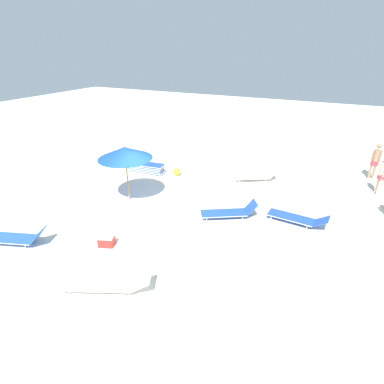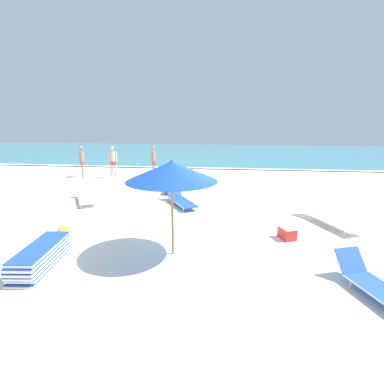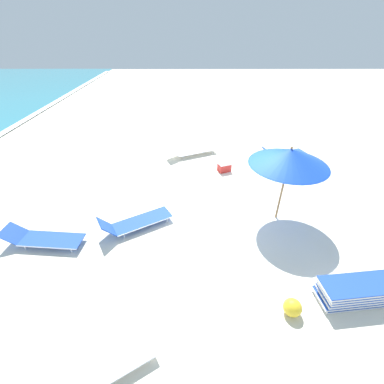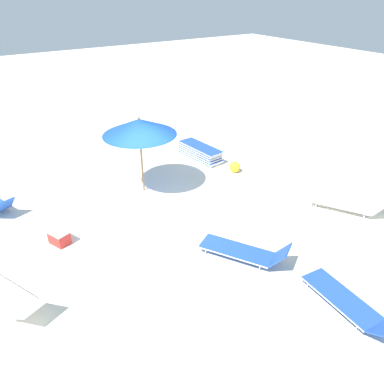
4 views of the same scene
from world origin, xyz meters
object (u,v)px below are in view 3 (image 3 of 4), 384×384
Objects in this scene: lounger_stack at (362,291)px; sun_lounger_under_umbrella at (94,371)px; sun_lounger_mid_beach_solo at (135,222)px; sun_lounger_beside_umbrella at (283,154)px; beach_ball at (292,307)px; cooler_box at (224,167)px; sun_lounger_near_water_left at (191,151)px; sun_lounger_near_water_right at (44,238)px; beach_umbrella at (290,157)px.

sun_lounger_under_umbrella reaches higher than lounger_stack.
sun_lounger_beside_umbrella is at bearing -81.40° from sun_lounger_mid_beach_solo.
sun_lounger_under_umbrella is 3.91m from beach_ball.
sun_lounger_near_water_left is at bearing 109.68° from cooler_box.
lounger_stack reaches higher than beach_ball.
cooler_box is (6.18, 0.73, -0.00)m from beach_ball.
lounger_stack is 7.90m from sun_lounger_near_water_right.
sun_lounger_beside_umbrella is 3.67× the size of cooler_box.
sun_lounger_under_umbrella is 5.37× the size of beach_ball.
sun_lounger_near_water_right is (-1.14, 6.68, -1.86)m from beach_umbrella.
sun_lounger_near_water_left is 6.94m from sun_lounger_near_water_right.
sun_lounger_near_water_left is at bearing -40.73° from sun_lounger_under_umbrella.
beach_ball is at bearing -103.01° from sun_lounger_under_umbrella.
sun_lounger_beside_umbrella is at bearing 1.36° from cooler_box.
beach_umbrella reaches higher than lounger_stack.
sun_lounger_mid_beach_solo is (-0.47, 4.30, -1.85)m from beach_umbrella.
sun_lounger_near_water_right is (1.70, 7.71, -0.04)m from lounger_stack.
sun_lounger_mid_beach_solo is 5.55× the size of beach_ball.
sun_lounger_near_water_left is 6.26× the size of beach_ball.
lounger_stack is 5.18× the size of beach_ball.
beach_umbrella is 4.70m from sun_lounger_mid_beach_solo.
cooler_box is at bearing 23.48° from beach_umbrella.
sun_lounger_under_umbrella is 3.42× the size of cooler_box.
sun_lounger_near_water_left reaches higher than beach_ball.
beach_umbrella reaches higher than beach_ball.
sun_lounger_beside_umbrella is at bearing -64.18° from sun_lounger_under_umbrella.
sun_lounger_near_water_right is 6.78m from cooler_box.
sun_lounger_mid_beach_solo is at bearing 137.63° from sun_lounger_near_water_left.
beach_umbrella is 1.00× the size of sun_lounger_near_water_left.
lounger_stack is (-2.83, -1.04, -1.82)m from beach_umbrella.
sun_lounger_near_water_right reaches higher than beach_ball.
beach_umbrella reaches higher than sun_lounger_near_water_right.
beach_umbrella reaches higher than cooler_box.
sun_lounger_near_water_left is 5.25m from sun_lounger_mid_beach_solo.
lounger_stack is 0.91× the size of sun_lounger_near_water_right.
sun_lounger_beside_umbrella is 7.64m from beach_ball.
beach_umbrella is at bearing 141.37° from sun_lounger_beside_umbrella.
beach_ball is (-3.18, 0.57, -1.88)m from beach_umbrella.
cooler_box is (5.83, 2.34, -0.06)m from lounger_stack.
beach_umbrella reaches higher than sun_lounger_beside_umbrella.
lounger_stack is at bearing 157.14° from sun_lounger_beside_umbrella.
sun_lounger_beside_umbrella is at bearing -9.28° from lounger_stack.
beach_umbrella is 7.03m from sun_lounger_near_water_right.
sun_lounger_beside_umbrella is 9.72m from sun_lounger_near_water_right.
sun_lounger_under_umbrella is (-1.50, 5.34, -0.03)m from lounger_stack.
sun_lounger_mid_beach_solo is (-4.98, 1.66, 0.02)m from sun_lounger_near_water_left.
sun_lounger_near_water_right is (3.19, 2.37, -0.01)m from sun_lounger_under_umbrella.
sun_lounger_under_umbrella reaches higher than sun_lounger_near_water_right.
beach_ball is at bearing -103.67° from sun_lounger_near_water_right.
sun_lounger_near_water_right is at bearing -164.28° from cooler_box.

